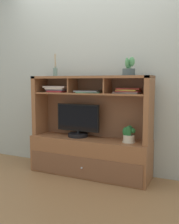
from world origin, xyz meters
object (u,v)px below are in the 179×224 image
at_px(media_console, 90,145).
at_px(magazine_stack_left, 89,92).
at_px(magazine_stack_right, 57,89).
at_px(potted_succulent, 129,69).
at_px(potted_orchid, 129,135).
at_px(tv_monitor, 78,123).
at_px(diffuser_bottle, 55,72).
at_px(magazine_stack_centre, 128,91).

relative_size(media_console, magazine_stack_left, 4.68).
bearing_deg(magazine_stack_right, potted_succulent, -1.17).
bearing_deg(media_console, potted_orchid, -3.08).
relative_size(media_console, potted_succulent, 7.38).
bearing_deg(tv_monitor, diffuser_bottle, 178.61).
bearing_deg(magazine_stack_left, magazine_stack_right, 176.13).
relative_size(magazine_stack_centre, potted_succulent, 1.54).
relative_size(potted_orchid, magazine_stack_left, 0.60).
relative_size(magazine_stack_right, diffuser_bottle, 1.16).
distance_m(media_console, diffuser_bottle, 1.05).
xyz_separation_m(potted_orchid, magazine_stack_centre, (-0.03, 0.03, 0.51)).
xyz_separation_m(media_console, potted_orchid, (0.51, -0.03, 0.18)).
distance_m(tv_monitor, diffuser_bottle, 0.73).
height_order(tv_monitor, diffuser_bottle, diffuser_bottle).
bearing_deg(tv_monitor, potted_orchid, -2.35).
bearing_deg(magazine_stack_left, potted_orchid, 0.86).
distance_m(magazine_stack_left, potted_succulent, 0.56).
distance_m(magazine_stack_right, diffuser_bottle, 0.22).
xyz_separation_m(tv_monitor, magazine_stack_left, (0.17, -0.04, 0.40)).
bearing_deg(potted_succulent, tv_monitor, 177.97).
xyz_separation_m(media_console, tv_monitor, (-0.17, 0.00, 0.27)).
distance_m(tv_monitor, potted_succulent, 0.94).
xyz_separation_m(media_console, magazine_stack_centre, (0.48, -0.00, 0.69)).
distance_m(magazine_stack_left, magazine_stack_right, 0.47).
bearing_deg(magazine_stack_right, potted_orchid, -1.40).
distance_m(tv_monitor, magazine_stack_centre, 0.77).
height_order(media_console, tv_monitor, media_console).
bearing_deg(potted_orchid, diffuser_bottle, 177.96).
bearing_deg(tv_monitor, magazine_stack_right, -179.25).
xyz_separation_m(magazine_stack_centre, diffuser_bottle, (-0.98, 0.01, 0.23)).
height_order(magazine_stack_left, magazine_stack_centre, magazine_stack_centre).
relative_size(tv_monitor, potted_succulent, 2.79).
height_order(tv_monitor, potted_orchid, tv_monitor).
xyz_separation_m(potted_orchid, magazine_stack_right, (-0.98, 0.02, 0.52)).
bearing_deg(potted_succulent, diffuser_bottle, 178.18).
relative_size(potted_orchid, magazine_stack_right, 0.59).
bearing_deg(diffuser_bottle, magazine_stack_right, -21.29).
xyz_separation_m(magazine_stack_right, diffuser_bottle, (-0.03, 0.01, 0.22)).
height_order(media_console, potted_orchid, media_console).
height_order(tv_monitor, potted_succulent, potted_succulent).
bearing_deg(magazine_stack_centre, diffuser_bottle, 179.46).
distance_m(media_console, magazine_stack_right, 0.84).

